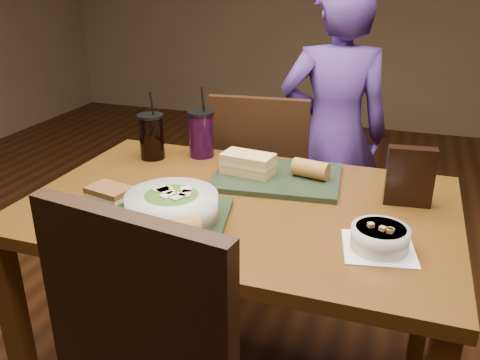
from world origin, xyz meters
name	(u,v)px	position (x,y,z in m)	size (l,w,h in m)	color
dining_table	(240,227)	(0.00, 0.00, 0.66)	(1.30, 0.85, 0.75)	#563511
chair_far	(264,186)	(-0.11, 0.64, 0.53)	(0.45, 0.45, 0.95)	black
diner	(334,136)	(0.14, 0.93, 0.69)	(0.51, 0.33, 1.39)	#4A2E7F
tray_near	(152,220)	(-0.19, -0.22, 0.76)	(0.42, 0.32, 0.02)	black
tray_far	(277,177)	(0.06, 0.20, 0.76)	(0.42, 0.32, 0.02)	black
salad_bowl	(172,205)	(-0.13, -0.21, 0.81)	(0.26, 0.26, 0.09)	silver
soup_bowl	(380,238)	(0.43, -0.16, 0.78)	(0.21, 0.21, 0.07)	white
sandwich_near	(110,196)	(-0.34, -0.19, 0.80)	(0.14, 0.11, 0.06)	#593819
sandwich_far	(248,163)	(-0.04, 0.19, 0.80)	(0.18, 0.12, 0.07)	tan
baguette_near	(175,230)	(-0.06, -0.32, 0.80)	(0.07, 0.07, 0.13)	#AD7533
baguette_far	(311,169)	(0.17, 0.22, 0.80)	(0.06, 0.06, 0.12)	#AD7533
cup_cola	(152,136)	(-0.44, 0.26, 0.84)	(0.10, 0.10, 0.26)	black
cup_berry	(201,134)	(-0.27, 0.34, 0.84)	(0.10, 0.10, 0.27)	black
chip_bag	(410,177)	(0.49, 0.14, 0.84)	(0.14, 0.04, 0.18)	black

